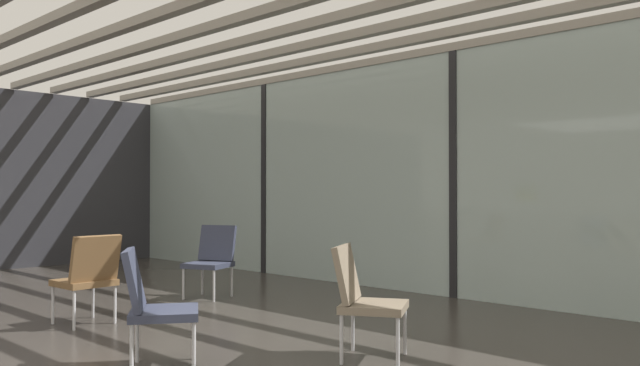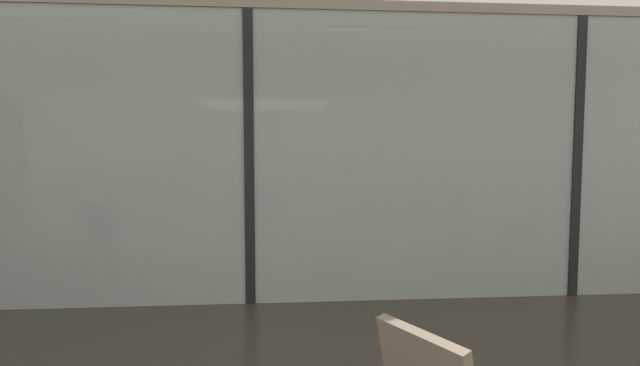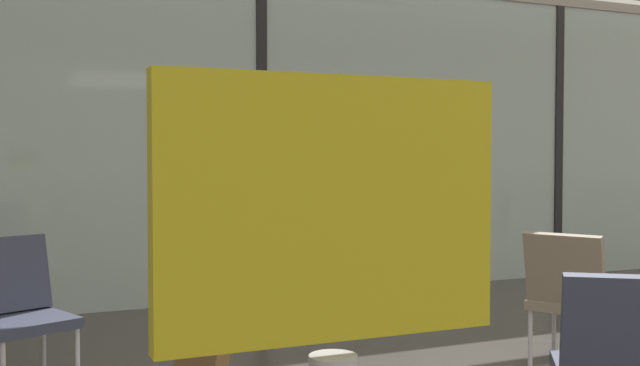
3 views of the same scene
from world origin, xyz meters
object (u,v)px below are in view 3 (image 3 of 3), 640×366
at_px(lounge_chair_3, 617,357).
at_px(lounge_chair_5, 570,291).
at_px(parked_airplane, 48,115).
at_px(lounge_chair_1, 17,304).

height_order(lounge_chair_3, lounge_chair_5, same).
bearing_deg(lounge_chair_5, lounge_chair_3, 115.38).
bearing_deg(lounge_chair_3, parked_airplane, -44.80).
height_order(lounge_chair_1, lounge_chair_5, same).
relative_size(parked_airplane, lounge_chair_3, 15.42).
height_order(parked_airplane, lounge_chair_5, parked_airplane).
xyz_separation_m(lounge_chair_1, lounge_chair_5, (3.20, -0.94, 0.00)).
bearing_deg(lounge_chair_1, lounge_chair_3, -66.43).
bearing_deg(parked_airplane, lounge_chair_3, -79.92).
xyz_separation_m(lounge_chair_3, lounge_chair_5, (0.91, 1.29, 0.00)).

